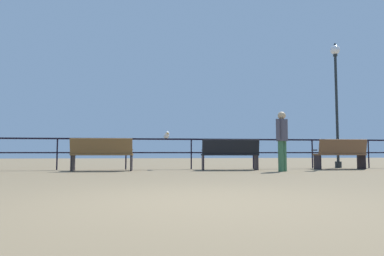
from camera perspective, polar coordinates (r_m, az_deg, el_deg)
The scene contains 8 objects.
ground_plane at distance 3.84m, azimuth 0.31°, elevation -11.91°, with size 60.00×60.00×0.00m, color brown.
pier_railing at distance 11.34m, azimuth -5.32°, elevation -2.95°, with size 18.69×0.05×0.98m.
bench_near_left at distance 10.60m, azimuth -14.27°, elevation -3.82°, with size 1.78×0.70×0.94m.
bench_near_right at distance 10.88m, azimuth 6.15°, elevation -3.98°, with size 1.76×0.74×0.92m.
bench_far_right at distance 12.28m, azimuth 22.82°, elevation -3.67°, with size 1.60×0.64×0.95m.
lamppost_center at distance 13.65m, azimuth 22.16°, elevation 6.23°, with size 0.34×0.34×4.47m.
person_by_bench at distance 10.36m, azimuth 14.28°, elevation -1.41°, with size 0.45×0.37×1.69m.
seagull_on_rail at distance 11.34m, azimuth -4.12°, elevation -1.18°, with size 0.22×0.46×0.22m.
Camera 1 is at (-0.56, -3.76, 0.53)m, focal length 33.17 mm.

